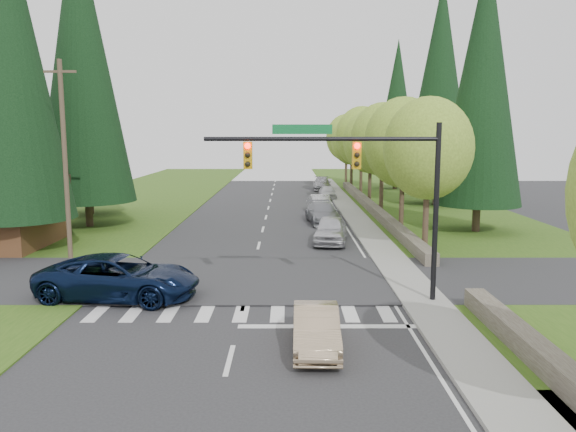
{
  "coord_description": "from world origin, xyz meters",
  "views": [
    {
      "loc": [
        1.66,
        -16.21,
        6.4
      ],
      "look_at": [
        1.68,
        8.2,
        2.8
      ],
      "focal_mm": 35.0,
      "sensor_mm": 36.0,
      "label": 1
    }
  ],
  "objects_px": {
    "parked_car_c": "(321,204)",
    "parked_car_d": "(327,192)",
    "sedan_champagne": "(316,329)",
    "suv_navy": "(119,277)",
    "parked_car_e": "(322,184)",
    "parked_car_a": "(331,230)",
    "parked_car_b": "(323,213)"
  },
  "relations": [
    {
      "from": "suv_navy",
      "to": "parked_car_a",
      "type": "height_order",
      "value": "suv_navy"
    },
    {
      "from": "parked_car_b",
      "to": "parked_car_e",
      "type": "xyz_separation_m",
      "value": [
        1.4,
        23.99,
        -0.03
      ]
    },
    {
      "from": "parked_car_b",
      "to": "sedan_champagne",
      "type": "bearing_deg",
      "value": -100.33
    },
    {
      "from": "sedan_champagne",
      "to": "parked_car_c",
      "type": "bearing_deg",
      "value": 87.42
    },
    {
      "from": "sedan_champagne",
      "to": "suv_navy",
      "type": "height_order",
      "value": "suv_navy"
    },
    {
      "from": "sedan_champagne",
      "to": "parked_car_e",
      "type": "height_order",
      "value": "parked_car_e"
    },
    {
      "from": "parked_car_c",
      "to": "parked_car_d",
      "type": "relative_size",
      "value": 1.14
    },
    {
      "from": "suv_navy",
      "to": "parked_car_e",
      "type": "xyz_separation_m",
      "value": [
        10.5,
        42.54,
        -0.15
      ]
    },
    {
      "from": "sedan_champagne",
      "to": "parked_car_d",
      "type": "relative_size",
      "value": 1.02
    },
    {
      "from": "sedan_champagne",
      "to": "parked_car_a",
      "type": "distance_m",
      "value": 16.5
    },
    {
      "from": "sedan_champagne",
      "to": "parked_car_e",
      "type": "xyz_separation_m",
      "value": [
        3.09,
        47.73,
        0.07
      ]
    },
    {
      "from": "suv_navy",
      "to": "parked_car_d",
      "type": "relative_size",
      "value": 1.63
    },
    {
      "from": "parked_car_e",
      "to": "parked_car_a",
      "type": "bearing_deg",
      "value": -90.44
    },
    {
      "from": "parked_car_c",
      "to": "parked_car_a",
      "type": "bearing_deg",
      "value": -95.63
    },
    {
      "from": "suv_navy",
      "to": "parked_car_c",
      "type": "relative_size",
      "value": 1.43
    },
    {
      "from": "sedan_champagne",
      "to": "parked_car_e",
      "type": "distance_m",
      "value": 47.83
    },
    {
      "from": "parked_car_d",
      "to": "suv_navy",
      "type": "bearing_deg",
      "value": -109.24
    },
    {
      "from": "suv_navy",
      "to": "parked_car_d",
      "type": "height_order",
      "value": "suv_navy"
    },
    {
      "from": "parked_car_a",
      "to": "parked_car_d",
      "type": "relative_size",
      "value": 1.22
    },
    {
      "from": "parked_car_a",
      "to": "sedan_champagne",
      "type": "bearing_deg",
      "value": -88.24
    },
    {
      "from": "parked_car_a",
      "to": "parked_car_b",
      "type": "bearing_deg",
      "value": 97.63
    },
    {
      "from": "suv_navy",
      "to": "parked_car_a",
      "type": "relative_size",
      "value": 1.34
    },
    {
      "from": "sedan_champagne",
      "to": "parked_car_b",
      "type": "xyz_separation_m",
      "value": [
        1.69,
        23.73,
        0.1
      ]
    },
    {
      "from": "sedan_champagne",
      "to": "parked_car_a",
      "type": "xyz_separation_m",
      "value": [
        1.69,
        16.41,
        0.15
      ]
    },
    {
      "from": "parked_car_a",
      "to": "parked_car_c",
      "type": "xyz_separation_m",
      "value": [
        0.15,
        12.74,
        -0.07
      ]
    },
    {
      "from": "suv_navy",
      "to": "parked_car_e",
      "type": "bearing_deg",
      "value": -6.68
    },
    {
      "from": "suv_navy",
      "to": "parked_car_b",
      "type": "xyz_separation_m",
      "value": [
        9.1,
        18.55,
        -0.13
      ]
    },
    {
      "from": "parked_car_c",
      "to": "suv_navy",
      "type": "bearing_deg",
      "value": -116.05
    },
    {
      "from": "sedan_champagne",
      "to": "parked_car_d",
      "type": "height_order",
      "value": "parked_car_d"
    },
    {
      "from": "sedan_champagne",
      "to": "parked_car_d",
      "type": "distance_m",
      "value": 39.09
    },
    {
      "from": "sedan_champagne",
      "to": "suv_navy",
      "type": "relative_size",
      "value": 0.62
    },
    {
      "from": "parked_car_a",
      "to": "parked_car_d",
      "type": "distance_m",
      "value": 22.6
    }
  ]
}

